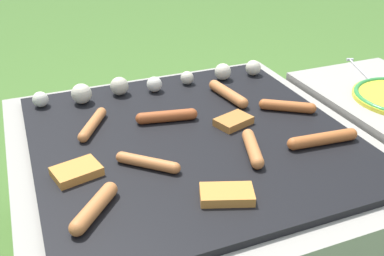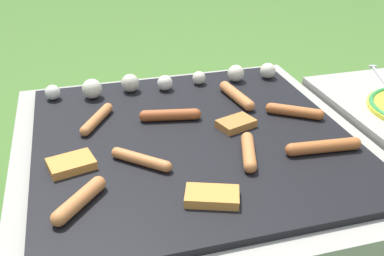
% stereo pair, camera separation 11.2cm
% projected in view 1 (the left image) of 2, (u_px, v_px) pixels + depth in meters
% --- Properties ---
extents(grill, '(0.88, 0.88, 0.42)m').
position_uv_depth(grill, '(192.00, 201.00, 1.24)').
color(grill, '#9E998E').
rests_on(grill, ground_plane).
extents(side_ledge, '(0.39, 0.57, 0.42)m').
position_uv_depth(side_ledge, '(381.00, 156.00, 1.43)').
color(side_ledge, '#9E998E').
rests_on(side_ledge, ground_plane).
extents(sausage_back_right, '(0.11, 0.12, 0.03)m').
position_uv_depth(sausage_back_right, '(94.00, 208.00, 0.86)').
color(sausage_back_right, '#C6753D').
rests_on(sausage_back_right, grill).
extents(sausage_front_right, '(0.16, 0.06, 0.03)m').
position_uv_depth(sausage_front_right, '(167.00, 116.00, 1.19)').
color(sausage_front_right, '#A34C23').
rests_on(sausage_front_right, grill).
extents(sausage_back_center, '(0.10, 0.14, 0.03)m').
position_uv_depth(sausage_back_center, '(93.00, 124.00, 1.16)').
color(sausage_back_center, '#C6753D').
rests_on(sausage_back_center, grill).
extents(sausage_front_center, '(0.07, 0.15, 0.03)m').
position_uv_depth(sausage_front_center, '(253.00, 148.00, 1.05)').
color(sausage_front_center, '#C6753D').
rests_on(sausage_front_center, grill).
extents(sausage_mid_left, '(0.14, 0.10, 0.03)m').
position_uv_depth(sausage_mid_left, '(287.00, 106.00, 1.24)').
color(sausage_mid_left, '#B7602D').
rests_on(sausage_mid_left, grill).
extents(sausage_front_left, '(0.19, 0.04, 0.03)m').
position_uv_depth(sausage_front_left, '(323.00, 139.00, 1.09)').
color(sausage_front_left, '#B7602D').
rests_on(sausage_front_left, grill).
extents(sausage_back_left, '(0.12, 0.11, 0.03)m').
position_uv_depth(sausage_back_left, '(148.00, 162.00, 1.00)').
color(sausage_back_left, '#C6753D').
rests_on(sausage_back_left, grill).
extents(sausage_mid_right, '(0.05, 0.18, 0.03)m').
position_uv_depth(sausage_mid_right, '(228.00, 94.00, 1.31)').
color(sausage_mid_right, '#C6753D').
rests_on(sausage_mid_right, grill).
extents(bread_slice_left, '(0.11, 0.09, 0.02)m').
position_uv_depth(bread_slice_left, '(233.00, 121.00, 1.18)').
color(bread_slice_left, '#B27033').
rests_on(bread_slice_left, grill).
extents(bread_slice_center, '(0.12, 0.10, 0.02)m').
position_uv_depth(bread_slice_center, '(227.00, 194.00, 0.90)').
color(bread_slice_center, '#D18438').
rests_on(bread_slice_center, grill).
extents(bread_slice_right, '(0.11, 0.09, 0.02)m').
position_uv_depth(bread_slice_right, '(77.00, 171.00, 0.97)').
color(bread_slice_right, '#D18438').
rests_on(bread_slice_right, grill).
extents(mushroom_row, '(0.72, 0.07, 0.06)m').
position_uv_depth(mushroom_row, '(152.00, 83.00, 1.36)').
color(mushroom_row, silver).
rests_on(mushroom_row, grill).
extents(fork_utensil, '(0.09, 0.21, 0.01)m').
position_uv_depth(fork_utensil, '(359.00, 69.00, 1.52)').
color(fork_utensil, silver).
rests_on(fork_utensil, side_ledge).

